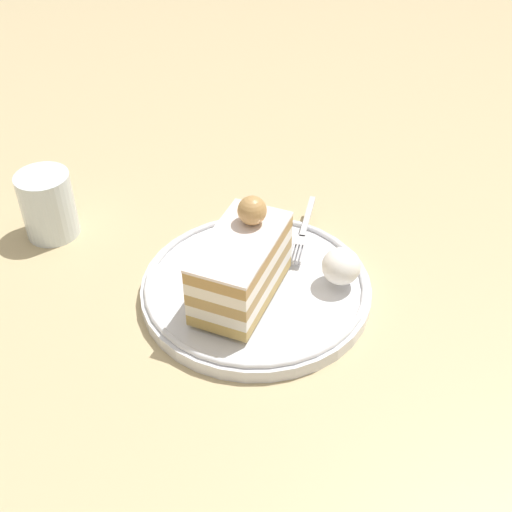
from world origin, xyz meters
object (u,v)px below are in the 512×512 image
Objects in this scene: whipped_cream_dollop at (341,266)px; fork at (304,231)px; cake_slice at (241,265)px; dessert_plate at (256,287)px; drink_glass_near at (48,206)px.

fork is at bearing -164.14° from whipped_cream_dollop.
whipped_cream_dollop is at bearing 94.46° from cake_slice.
drink_glass_near reaches higher than dessert_plate.
drink_glass_near reaches higher than fork.
drink_glass_near is at bearing -114.65° from whipped_cream_dollop.
cake_slice reaches higher than fork.
whipped_cream_dollop reaches higher than fork.
whipped_cream_dollop is 0.31m from drink_glass_near.
dessert_plate is at bearing 136.74° from cake_slice.
dessert_plate is 2.01× the size of fork.
dessert_plate is at bearing -96.25° from whipped_cream_dollop.
dessert_plate is 6.01× the size of whipped_cream_dollop.
fork is 0.27m from drink_glass_near.
drink_glass_near is at bearing -125.89° from cake_slice.
cake_slice is 1.75× the size of drink_glass_near.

